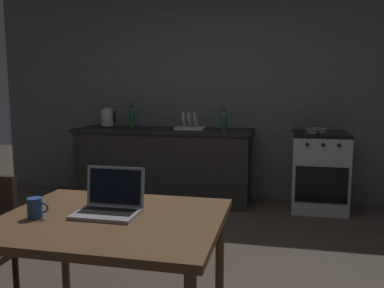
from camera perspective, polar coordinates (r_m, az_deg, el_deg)
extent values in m
plane|color=#473D33|center=(3.03, -4.91, -19.16)|extent=(12.00, 12.00, 0.00)
cube|color=#555C59|center=(5.06, 6.58, 7.81)|extent=(6.40, 0.10, 2.75)
cube|color=#282623|center=(4.98, -4.00, -3.16)|extent=(2.10, 0.60, 0.85)
cube|color=black|center=(4.91, -4.05, 1.94)|extent=(2.16, 0.64, 0.04)
cube|color=#B7BABF|center=(4.80, 17.54, -3.91)|extent=(0.60, 0.60, 0.85)
cube|color=black|center=(4.73, 17.76, 1.36)|extent=(0.60, 0.60, 0.04)
cube|color=black|center=(4.52, 17.84, -5.55)|extent=(0.54, 0.01, 0.39)
cylinder|color=black|center=(4.42, 16.03, -0.06)|extent=(0.04, 0.02, 0.04)
cylinder|color=black|center=(4.43, 18.09, -0.12)|extent=(0.04, 0.02, 0.04)
cylinder|color=black|center=(4.45, 20.14, -0.18)|extent=(0.04, 0.02, 0.04)
cube|color=brown|center=(2.09, -11.42, -10.61)|extent=(1.11, 0.90, 0.04)
cylinder|color=brown|center=(2.76, -17.56, -14.34)|extent=(0.05, 0.05, 0.70)
cylinder|color=brown|center=(2.45, 3.93, -16.90)|extent=(0.05, 0.05, 0.70)
cylinder|color=#2D2116|center=(2.73, -23.58, -18.11)|extent=(0.04, 0.04, 0.42)
cube|color=#99999E|center=(2.11, -12.05, -9.66)|extent=(0.32, 0.22, 0.02)
cube|color=black|center=(2.12, -11.88, -9.28)|extent=(0.28, 0.12, 0.00)
cube|color=#99999E|center=(2.18, -10.80, -5.91)|extent=(0.32, 0.03, 0.21)
cube|color=black|center=(2.18, -10.85, -5.95)|extent=(0.29, 0.02, 0.18)
cylinder|color=black|center=(5.16, -11.86, 2.41)|extent=(0.17, 0.17, 0.02)
cylinder|color=#B2B5BA|center=(5.15, -11.89, 3.68)|extent=(0.16, 0.16, 0.21)
cylinder|color=#B2B5BA|center=(5.14, -11.93, 4.93)|extent=(0.09, 0.09, 0.02)
cube|color=black|center=(5.11, -10.93, 3.79)|extent=(0.02, 0.02, 0.15)
cylinder|color=#19592D|center=(4.69, 4.56, 2.95)|extent=(0.06, 0.06, 0.17)
cone|color=#19592D|center=(4.69, 4.58, 4.35)|extent=(0.06, 0.06, 0.06)
cylinder|color=black|center=(4.68, 4.58, 4.84)|extent=(0.03, 0.03, 0.02)
cylinder|color=gray|center=(4.71, 17.21, 1.66)|extent=(0.23, 0.23, 0.01)
torus|color=gray|center=(4.70, 17.23, 2.04)|extent=(0.25, 0.25, 0.02)
cylinder|color=black|center=(4.50, 17.44, 1.56)|extent=(0.02, 0.18, 0.02)
cylinder|color=#264C8C|center=(2.16, -21.37, -8.44)|extent=(0.07, 0.07, 0.10)
torus|color=#264C8C|center=(2.13, -20.28, -8.45)|extent=(0.05, 0.01, 0.05)
cube|color=silver|center=(4.82, -0.24, 2.27)|extent=(0.34, 0.26, 0.03)
cylinder|color=beige|center=(4.83, -1.05, 3.52)|extent=(0.04, 0.18, 0.18)
cylinder|color=beige|center=(4.81, -0.24, 3.51)|extent=(0.04, 0.18, 0.18)
cylinder|color=beige|center=(4.80, 0.57, 3.50)|extent=(0.04, 0.18, 0.18)
cylinder|color=#19592D|center=(5.11, -8.53, 3.42)|extent=(0.07, 0.07, 0.19)
cone|color=#19592D|center=(5.11, -8.56, 4.83)|extent=(0.07, 0.07, 0.06)
cylinder|color=black|center=(5.10, -8.56, 5.28)|extent=(0.03, 0.03, 0.02)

